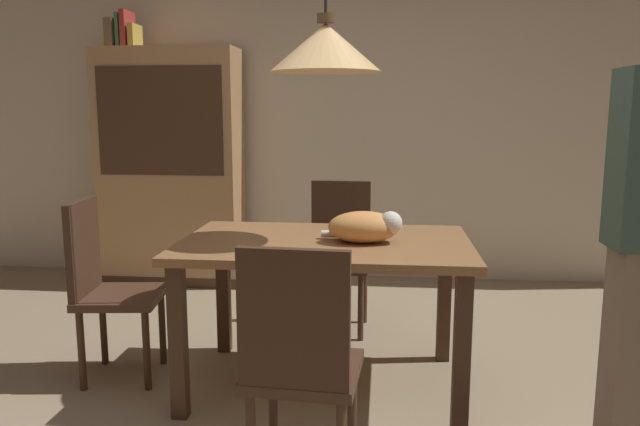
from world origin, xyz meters
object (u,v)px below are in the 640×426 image
(chair_far_back, at_px, (339,248))
(book_brown_thick, at_px, (114,34))
(book_yellow_short, at_px, (135,36))
(hutch_bookcase, at_px, (172,172))
(chair_near_front, at_px, (300,358))
(chair_left_side, at_px, (105,281))
(book_red_tall, at_px, (128,30))
(book_green_slim, at_px, (122,31))
(dining_table, at_px, (325,260))
(cat_sleeping, at_px, (366,227))
(pendant_lamp, at_px, (326,47))

(chair_far_back, relative_size, book_brown_thick, 3.88)
(book_yellow_short, bearing_deg, hutch_bookcase, -0.34)
(chair_near_front, bearing_deg, chair_left_side, 142.26)
(hutch_bookcase, xyz_separation_m, book_red_tall, (-0.31, 0.00, 1.10))
(book_green_slim, distance_m, book_yellow_short, 0.11)
(dining_table, height_order, book_red_tall, book_red_tall)
(chair_left_side, bearing_deg, dining_table, 0.47)
(chair_far_back, xyz_separation_m, hutch_bookcase, (-1.41, 0.93, 0.38))
(book_green_slim, xyz_separation_m, book_red_tall, (0.05, 0.00, 0.01))
(book_yellow_short, bearing_deg, book_brown_thick, 180.00)
(dining_table, relative_size, cat_sleeping, 3.58)
(book_red_tall, bearing_deg, pendant_lamp, -46.63)
(chair_near_front, relative_size, book_yellow_short, 4.65)
(book_brown_thick, xyz_separation_m, book_green_slim, (0.06, 0.00, 0.02))
(pendant_lamp, bearing_deg, chair_far_back, 89.80)
(chair_near_front, distance_m, cat_sleeping, 0.93)
(chair_near_front, height_order, cat_sleeping, chair_near_front)
(chair_left_side, bearing_deg, cat_sleeping, -0.89)
(book_red_tall, bearing_deg, chair_near_front, -57.60)
(chair_near_front, relative_size, book_brown_thick, 3.88)
(pendant_lamp, relative_size, book_green_slim, 5.00)
(chair_far_back, distance_m, hutch_bookcase, 1.73)
(chair_far_back, distance_m, chair_near_front, 1.76)
(book_brown_thick, distance_m, book_green_slim, 0.06)
(chair_near_front, xyz_separation_m, cat_sleeping, (0.20, 0.85, 0.32))
(cat_sleeping, xyz_separation_m, book_red_tall, (-1.91, 1.84, 1.16))
(pendant_lamp, bearing_deg, dining_table, -104.04)
(chair_left_side, height_order, book_brown_thick, book_brown_thick)
(dining_table, relative_size, book_red_tall, 5.00)
(book_brown_thick, relative_size, book_yellow_short, 1.20)
(book_green_slim, height_order, book_red_tall, book_red_tall)
(hutch_bookcase, xyz_separation_m, book_brown_thick, (-0.42, 0.00, 1.07))
(chair_left_side, height_order, hutch_bookcase, hutch_bookcase)
(book_green_slim, bearing_deg, chair_far_back, -27.93)
(chair_left_side, xyz_separation_m, book_brown_thick, (-0.70, 1.82, 1.45))
(cat_sleeping, relative_size, book_red_tall, 1.40)
(cat_sleeping, xyz_separation_m, book_green_slim, (-1.96, 1.84, 1.15))
(book_brown_thick, bearing_deg, book_green_slim, 0.00)
(pendant_lamp, xyz_separation_m, hutch_bookcase, (-1.41, 1.81, -0.77))
(chair_far_back, bearing_deg, chair_near_front, -90.27)
(book_red_tall, bearing_deg, dining_table, -46.63)
(cat_sleeping, relative_size, book_brown_thick, 1.63)
(dining_table, bearing_deg, book_yellow_short, 132.40)
(book_brown_thick, distance_m, book_red_tall, 0.11)
(dining_table, height_order, chair_left_side, chair_left_side)
(hutch_bookcase, bearing_deg, book_yellow_short, 179.66)
(dining_table, xyz_separation_m, chair_far_back, (0.00, 0.88, -0.14))
(dining_table, relative_size, chair_left_side, 1.51)
(hutch_bookcase, height_order, book_yellow_short, book_yellow_short)
(chair_near_front, bearing_deg, pendant_lamp, 89.66)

